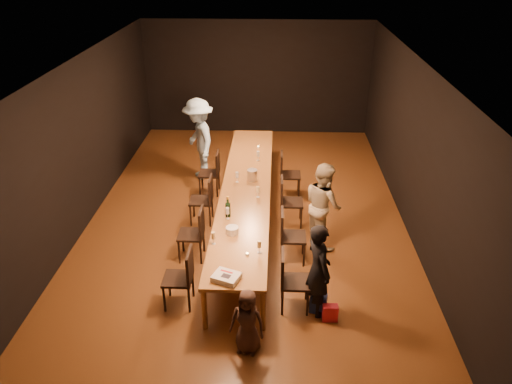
{
  "coord_description": "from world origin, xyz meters",
  "views": [
    {
      "loc": [
        0.53,
        -8.19,
        4.88
      ],
      "look_at": [
        0.21,
        -0.67,
        1.0
      ],
      "focal_mm": 35.0,
      "sensor_mm": 36.0,
      "label": 1
    }
  ],
  "objects_px": {
    "chair_right_1": "(293,236)",
    "plate_stack": "(232,230)",
    "man_blue": "(199,139)",
    "table": "(246,190)",
    "chair_left_3": "(209,173)",
    "chair_left_2": "(201,200)",
    "birthday_cake": "(226,277)",
    "chair_left_1": "(191,234)",
    "woman_birthday": "(318,270)",
    "chair_right_3": "(290,174)",
    "chair_left_0": "(178,278)",
    "champagne_bottle": "(228,206)",
    "ice_bucket": "(252,175)",
    "woman_tan": "(323,205)",
    "chair_right_2": "(292,202)",
    "child": "(247,321)",
    "chair_right_0": "(295,281)"
  },
  "relations": [
    {
      "from": "woman_tan",
      "to": "chair_right_2",
      "type": "bearing_deg",
      "value": 14.15
    },
    {
      "from": "chair_right_3",
      "to": "ice_bucket",
      "type": "bearing_deg",
      "value": -40.06
    },
    {
      "from": "chair_right_2",
      "to": "chair_right_3",
      "type": "bearing_deg",
      "value": 180.0
    },
    {
      "from": "chair_left_0",
      "to": "man_blue",
      "type": "relative_size",
      "value": 0.51
    },
    {
      "from": "chair_left_1",
      "to": "chair_right_3",
      "type": "bearing_deg",
      "value": -35.31
    },
    {
      "from": "chair_right_1",
      "to": "chair_left_0",
      "type": "bearing_deg",
      "value": -54.78
    },
    {
      "from": "chair_right_1",
      "to": "chair_left_0",
      "type": "height_order",
      "value": "same"
    },
    {
      "from": "chair_left_1",
      "to": "chair_left_0",
      "type": "bearing_deg",
      "value": -180.0
    },
    {
      "from": "chair_left_2",
      "to": "birthday_cake",
      "type": "distance_m",
      "value": 2.9
    },
    {
      "from": "table",
      "to": "chair_right_0",
      "type": "relative_size",
      "value": 6.45
    },
    {
      "from": "chair_right_0",
      "to": "chair_left_3",
      "type": "xyz_separation_m",
      "value": [
        -1.7,
        3.6,
        0.0
      ]
    },
    {
      "from": "woman_tan",
      "to": "man_blue",
      "type": "distance_m",
      "value": 3.63
    },
    {
      "from": "chair_right_2",
      "to": "woman_tan",
      "type": "bearing_deg",
      "value": 38.81
    },
    {
      "from": "woman_birthday",
      "to": "ice_bucket",
      "type": "distance_m",
      "value": 2.97
    },
    {
      "from": "chair_left_1",
      "to": "chair_left_2",
      "type": "bearing_deg",
      "value": 0.0
    },
    {
      "from": "man_blue",
      "to": "champagne_bottle",
      "type": "height_order",
      "value": "man_blue"
    },
    {
      "from": "champagne_bottle",
      "to": "plate_stack",
      "type": "bearing_deg",
      "value": -78.01
    },
    {
      "from": "chair_left_1",
      "to": "woman_birthday",
      "type": "height_order",
      "value": "woman_birthday"
    },
    {
      "from": "chair_right_3",
      "to": "man_blue",
      "type": "xyz_separation_m",
      "value": [
        -2.0,
        0.78,
        0.44
      ]
    },
    {
      "from": "table",
      "to": "chair_left_1",
      "type": "distance_m",
      "value": 1.49
    },
    {
      "from": "chair_left_2",
      "to": "child",
      "type": "relative_size",
      "value": 0.99
    },
    {
      "from": "chair_right_2",
      "to": "chair_right_3",
      "type": "xyz_separation_m",
      "value": [
        0.0,
        1.2,
        0.0
      ]
    },
    {
      "from": "chair_right_3",
      "to": "child",
      "type": "relative_size",
      "value": 0.99
    },
    {
      "from": "woman_birthday",
      "to": "ice_bucket",
      "type": "relative_size",
      "value": 6.73
    },
    {
      "from": "chair_left_0",
      "to": "child",
      "type": "xyz_separation_m",
      "value": [
        1.06,
        -0.87,
        0.0
      ]
    },
    {
      "from": "child",
      "to": "chair_left_0",
      "type": "bearing_deg",
      "value": 154.44
    },
    {
      "from": "man_blue",
      "to": "plate_stack",
      "type": "distance_m",
      "value": 3.73
    },
    {
      "from": "table",
      "to": "chair_left_3",
      "type": "distance_m",
      "value": 1.49
    },
    {
      "from": "man_blue",
      "to": "plate_stack",
      "type": "xyz_separation_m",
      "value": [
        1.03,
        -3.59,
        -0.1
      ]
    },
    {
      "from": "chair_left_1",
      "to": "birthday_cake",
      "type": "xyz_separation_m",
      "value": [
        0.75,
        -1.58,
        0.33
      ]
    },
    {
      "from": "chair_left_0",
      "to": "chair_left_2",
      "type": "distance_m",
      "value": 2.4
    },
    {
      "from": "chair_left_1",
      "to": "chair_left_3",
      "type": "distance_m",
      "value": 2.4
    },
    {
      "from": "chair_left_2",
      "to": "plate_stack",
      "type": "relative_size",
      "value": 4.66
    },
    {
      "from": "chair_left_0",
      "to": "ice_bucket",
      "type": "bearing_deg",
      "value": -19.32
    },
    {
      "from": "man_blue",
      "to": "champagne_bottle",
      "type": "xyz_separation_m",
      "value": [
        0.92,
        -3.05,
        0.02
      ]
    },
    {
      "from": "chair_right_1",
      "to": "plate_stack",
      "type": "xyz_separation_m",
      "value": [
        -0.97,
        -0.41,
        0.34
      ]
    },
    {
      "from": "chair_right_3",
      "to": "chair_left_1",
      "type": "relative_size",
      "value": 1.0
    },
    {
      "from": "chair_right_1",
      "to": "champagne_bottle",
      "type": "distance_m",
      "value": 1.19
    },
    {
      "from": "table",
      "to": "ice_bucket",
      "type": "relative_size",
      "value": 28.04
    },
    {
      "from": "chair_left_2",
      "to": "child",
      "type": "bearing_deg",
      "value": -162.01
    },
    {
      "from": "chair_left_1",
      "to": "woman_birthday",
      "type": "xyz_separation_m",
      "value": [
        2.01,
        -1.26,
        0.26
      ]
    },
    {
      "from": "chair_right_3",
      "to": "chair_left_2",
      "type": "bearing_deg",
      "value": -54.78
    },
    {
      "from": "chair_right_3",
      "to": "plate_stack",
      "type": "height_order",
      "value": "chair_right_3"
    },
    {
      "from": "child",
      "to": "champagne_bottle",
      "type": "distance_m",
      "value": 2.29
    },
    {
      "from": "chair_right_1",
      "to": "plate_stack",
      "type": "relative_size",
      "value": 4.66
    },
    {
      "from": "chair_right_2",
      "to": "chair_right_3",
      "type": "relative_size",
      "value": 1.0
    },
    {
      "from": "chair_left_3",
      "to": "chair_right_1",
      "type": "bearing_deg",
      "value": -144.69
    },
    {
      "from": "chair_left_3",
      "to": "chair_right_0",
      "type": "bearing_deg",
      "value": -154.72
    },
    {
      "from": "chair_right_3",
      "to": "woman_birthday",
      "type": "distance_m",
      "value": 3.68
    },
    {
      "from": "chair_right_2",
      "to": "child",
      "type": "distance_m",
      "value": 3.33
    }
  ]
}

